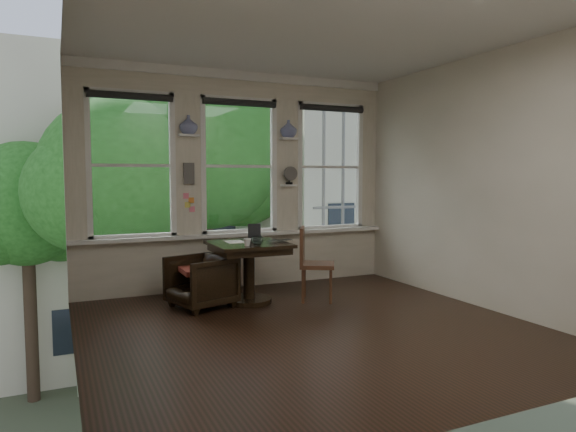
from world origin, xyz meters
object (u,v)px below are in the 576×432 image
mug (247,242)px  armchair_left (201,282)px  side_chair_right (317,264)px  table (249,273)px  laptop (281,241)px

mug → armchair_left: bearing=148.4°
side_chair_right → mug: (-0.95, -0.04, 0.33)m
armchair_left → side_chair_right: 1.45m
table → mug: mug is taller
side_chair_right → mug: side_chair_right is taller
mug → laptop: bearing=15.1°
armchair_left → laptop: laptop is taller
side_chair_right → laptop: size_ratio=2.82×
laptop → mug: bearing=-164.9°
side_chair_right → laptop: bearing=107.6°
side_chair_right → mug: 1.00m
side_chair_right → laptop: 0.56m
armchair_left → mug: 0.74m
side_chair_right → laptop: (-0.46, 0.10, 0.30)m
table → mug: size_ratio=9.50×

